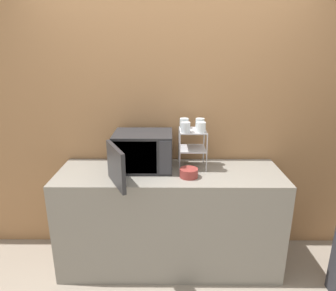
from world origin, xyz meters
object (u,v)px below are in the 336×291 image
dish_rack (193,141)px  microwave (142,151)px  bowl (189,173)px  glass_back_right (200,123)px  glass_front_left (186,127)px  glass_back_left (184,123)px  glass_front_right (201,127)px

dish_rack → microwave: bearing=-172.9°
bowl → microwave: bearing=156.3°
dish_rack → bowl: bearing=-100.3°
dish_rack → glass_back_right: bearing=46.3°
microwave → bowl: microwave is taller
glass_front_left → glass_back_left: bearing=91.9°
glass_front_right → bowl: glass_front_right is taller
microwave → glass_front_right: glass_front_right is taller
glass_back_right → bowl: (-0.11, -0.30, -0.35)m
glass_front_left → glass_back_left: size_ratio=1.00×
glass_front_left → glass_back_right: 0.20m
glass_front_left → glass_back_right: size_ratio=1.00×
glass_back_right → bowl: bearing=-109.9°
glass_front_left → glass_back_left: same height
microwave → dish_rack: bearing=7.1°
bowl → glass_front_right: bearing=56.4°
dish_rack → glass_back_left: glass_back_left is taller
bowl → dish_rack: bearing=79.7°
dish_rack → glass_front_left: size_ratio=3.95×
dish_rack → glass_front_right: 0.17m
glass_back_left → bowl: (0.03, -0.30, -0.35)m
bowl → glass_back_left: bearing=95.7°
glass_front_left → glass_back_left: (-0.01, 0.15, 0.00)m
glass_back_left → glass_back_right: bearing=-1.5°
microwave → glass_back_left: size_ratio=8.48×
dish_rack → glass_back_left: bearing=134.3°
microwave → glass_front_right: bearing=-1.9°
microwave → glass_front_left: 0.43m
microwave → glass_front_left: glass_front_left is taller
dish_rack → glass_front_left: bearing=-131.3°
glass_front_left → bowl: size_ratio=0.57×
glass_back_right → bowl: glass_back_right is taller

